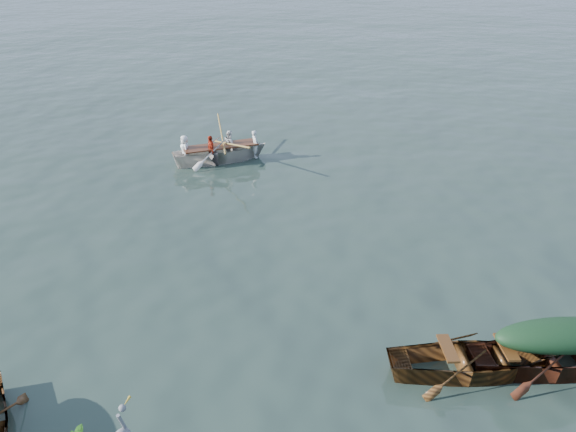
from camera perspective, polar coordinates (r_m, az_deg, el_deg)
name	(u,v)px	position (r m, az deg, el deg)	size (l,w,h in m)	color
ground	(278,331)	(10.44, -1.07, -11.59)	(140.00, 140.00, 0.00)	#2B3C34
green_tarp_boat	(556,370)	(10.63, 25.55, -13.90)	(1.30, 4.19, 0.96)	#4D1F12
open_wooden_boat	(472,373)	(10.06, 18.23, -14.94)	(1.22, 3.93, 0.89)	brown
rowed_boat	(221,161)	(18.17, -6.80, 5.55)	(1.27, 4.24, 1.01)	white
green_tarp_cover	(566,334)	(10.20, 26.36, -10.67)	(0.72, 2.30, 0.52)	#163618
thwart_benches	(477,351)	(9.77, 18.62, -12.87)	(0.73, 1.97, 0.04)	#4B2A11
rowers	(220,135)	(17.88, -6.95, 8.19)	(1.15, 2.97, 0.76)	silver
oars	(220,145)	(17.99, -6.89, 7.14)	(2.60, 0.60, 0.06)	olive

